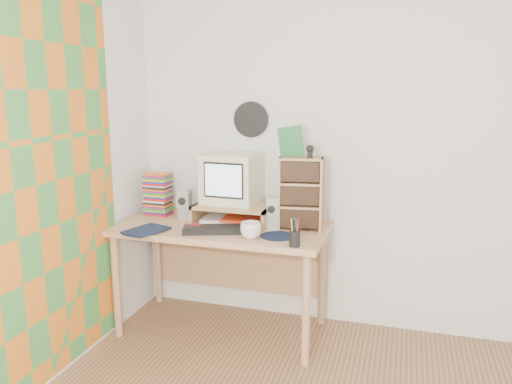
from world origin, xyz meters
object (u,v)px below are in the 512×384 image
Objects in this scene: desk at (225,242)px; keyboard at (220,229)px; cd_rack at (300,193)px; diary at (136,226)px; mug at (251,230)px; crt_monitor at (230,179)px; dvd_stack at (158,198)px.

desk is 2.95× the size of keyboard.
cd_rack reaches higher than diary.
mug is at bearing 20.50° from diary.
cd_rack is 1.08m from diary.
mug reaches higher than diary.
cd_rack reaches higher than desk.
keyboard is 0.55m from diary.
keyboard is at bearing -80.11° from crt_monitor.
dvd_stack is at bearing 171.54° from desk.
dvd_stack is (-0.59, 0.29, 0.11)m from keyboard.
cd_rack is 1.98× the size of diary.
desk is 0.60m from dvd_stack.
diary is at bearing -81.45° from dvd_stack.
keyboard is 1.02× the size of cd_rack.
crt_monitor is 1.44× the size of dvd_stack.
crt_monitor is 0.77× the size of cd_rack.
keyboard is 0.56m from cd_rack.
dvd_stack reaches higher than desk.
diary is (-0.76, -0.04, -0.03)m from mug.
cd_rack is at bearing 1.20° from desk.
mug reaches higher than keyboard.
crt_monitor is (0.01, 0.09, 0.42)m from desk.
crt_monitor is at bearing 57.40° from diary.
crt_monitor is 0.52m from mug.
cd_rack is at bearing 51.42° from mug.
crt_monitor is at bearing 124.96° from mug.
desk is 0.64m from cd_rack.
keyboard is (0.05, -0.21, 0.15)m from desk.
diary is at bearing 173.06° from keyboard.
cd_rack reaches higher than crt_monitor.
keyboard is at bearing -162.43° from cd_rack.
mug is at bearing -22.86° from dvd_stack.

